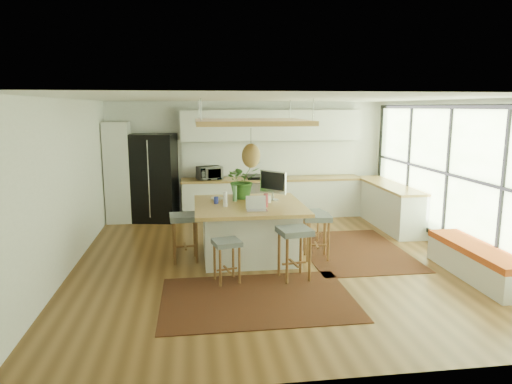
{
  "coord_description": "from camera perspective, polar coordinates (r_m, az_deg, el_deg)",
  "views": [
    {
      "loc": [
        -1.28,
        -7.38,
        2.57
      ],
      "look_at": [
        -0.2,
        0.5,
        1.1
      ],
      "focal_mm": 32.34,
      "sensor_mm": 36.0,
      "label": 1
    }
  ],
  "objects": [
    {
      "name": "floor",
      "position": [
        7.91,
        1.95,
        -8.48
      ],
      "size": [
        7.0,
        7.0,
        0.0
      ],
      "primitive_type": "plane",
      "color": "#523417",
      "rests_on": "ground"
    },
    {
      "name": "ceiling",
      "position": [
        7.49,
        2.08,
        11.47
      ],
      "size": [
        7.0,
        7.0,
        0.0
      ],
      "primitive_type": "plane",
      "rotation": [
        3.14,
        0.0,
        0.0
      ],
      "color": "white",
      "rests_on": "ground"
    },
    {
      "name": "wall_back",
      "position": [
        11.02,
        -1.08,
        4.12
      ],
      "size": [
        6.5,
        0.0,
        6.5
      ],
      "primitive_type": "plane",
      "rotation": [
        1.57,
        0.0,
        0.0
      ],
      "color": "silver",
      "rests_on": "ground"
    },
    {
      "name": "wall_front",
      "position": [
        4.26,
        10.06,
        -6.33
      ],
      "size": [
        6.5,
        0.0,
        6.5
      ],
      "primitive_type": "plane",
      "rotation": [
        -1.57,
        0.0,
        0.0
      ],
      "color": "silver",
      "rests_on": "ground"
    },
    {
      "name": "wall_left",
      "position": [
        7.73,
        -22.46,
        0.6
      ],
      "size": [
        0.0,
        7.0,
        7.0
      ],
      "primitive_type": "plane",
      "rotation": [
        1.57,
        0.0,
        1.57
      ],
      "color": "silver",
      "rests_on": "ground"
    },
    {
      "name": "wall_right",
      "position": [
        8.74,
        23.52,
        1.58
      ],
      "size": [
        0.0,
        7.0,
        7.0
      ],
      "primitive_type": "plane",
      "rotation": [
        1.57,
        0.0,
        -1.57
      ],
      "color": "silver",
      "rests_on": "ground"
    },
    {
      "name": "window_wall",
      "position": [
        8.72,
        23.37,
        1.9
      ],
      "size": [
        0.1,
        6.2,
        2.6
      ],
      "primitive_type": null,
      "color": "black",
      "rests_on": "wall_right"
    },
    {
      "name": "pantry",
      "position": [
        10.79,
        -16.65,
        2.34
      ],
      "size": [
        0.55,
        0.6,
        2.25
      ],
      "primitive_type": "cube",
      "color": "silver",
      "rests_on": "floor"
    },
    {
      "name": "back_counter_base",
      "position": [
        10.92,
        2.0,
        -0.78
      ],
      "size": [
        4.2,
        0.6,
        0.88
      ],
      "primitive_type": "cube",
      "color": "silver",
      "rests_on": "floor"
    },
    {
      "name": "back_counter_top",
      "position": [
        10.84,
        2.01,
        1.61
      ],
      "size": [
        4.24,
        0.64,
        0.05
      ],
      "primitive_type": "cube",
      "color": "olive",
      "rests_on": "back_counter_base"
    },
    {
      "name": "backsplash",
      "position": [
        11.08,
        1.76,
        4.15
      ],
      "size": [
        4.2,
        0.02,
        0.8
      ],
      "primitive_type": "cube",
      "color": "white",
      "rests_on": "wall_back"
    },
    {
      "name": "upper_cabinets",
      "position": [
        10.86,
        1.93,
        8.25
      ],
      "size": [
        4.2,
        0.34,
        0.7
      ],
      "primitive_type": "cube",
      "color": "silver",
      "rests_on": "wall_back"
    },
    {
      "name": "range",
      "position": [
        10.87,
        0.7,
        -0.5
      ],
      "size": [
        0.76,
        0.62,
        1.0
      ],
      "primitive_type": null,
      "color": "#A5A5AA",
      "rests_on": "floor"
    },
    {
      "name": "right_counter_base",
      "position": [
        10.49,
        16.04,
        -1.65
      ],
      "size": [
        0.6,
        2.5,
        0.88
      ],
      "primitive_type": "cube",
      "color": "silver",
      "rests_on": "floor"
    },
    {
      "name": "right_counter_top",
      "position": [
        10.41,
        16.17,
        0.83
      ],
      "size": [
        0.64,
        2.54,
        0.05
      ],
      "primitive_type": "cube",
      "color": "olive",
      "rests_on": "right_counter_base"
    },
    {
      "name": "window_bench",
      "position": [
        7.83,
        25.58,
        -7.81
      ],
      "size": [
        0.52,
        2.0,
        0.5
      ],
      "primitive_type": null,
      "color": "silver",
      "rests_on": "floor"
    },
    {
      "name": "ceiling_panel",
      "position": [
        7.85,
        -0.63,
        6.68
      ],
      "size": [
        1.86,
        1.86,
        0.8
      ],
      "primitive_type": null,
      "color": "olive",
      "rests_on": "ceiling"
    },
    {
      "name": "rug_near",
      "position": [
        6.42,
        0.19,
        -13.06
      ],
      "size": [
        2.6,
        1.8,
        0.01
      ],
      "primitive_type": "cube",
      "color": "black",
      "rests_on": "floor"
    },
    {
      "name": "rug_right",
      "position": [
        8.62,
        11.88,
        -7.06
      ],
      "size": [
        1.8,
        2.6,
        0.01
      ],
      "primitive_type": "cube",
      "color": "black",
      "rests_on": "floor"
    },
    {
      "name": "fridge",
      "position": [
        10.72,
        -12.54,
        1.4
      ],
      "size": [
        1.11,
        0.94,
        1.98
      ],
      "primitive_type": null,
      "rotation": [
        0.0,
        0.0,
        -0.18
      ],
      "color": "black",
      "rests_on": "floor"
    },
    {
      "name": "island",
      "position": [
        8.03,
        -0.89,
        -4.72
      ],
      "size": [
        1.85,
        1.85,
        0.93
      ],
      "primitive_type": null,
      "color": "olive",
      "rests_on": "floor"
    },
    {
      "name": "stool_near_left",
      "position": [
        6.88,
        -3.63,
        -8.31
      ],
      "size": [
        0.46,
        0.46,
        0.65
      ],
      "primitive_type": null,
      "rotation": [
        0.0,
        0.0,
        0.23
      ],
      "color": "#4D5355",
      "rests_on": "floor"
    },
    {
      "name": "stool_near_right",
      "position": [
        7.03,
        4.74,
        -7.92
      ],
      "size": [
        0.53,
        0.53,
        0.79
      ],
      "primitive_type": null,
      "rotation": [
        0.0,
        0.0,
        0.15
      ],
      "color": "#4D5355",
      "rests_on": "floor"
    },
    {
      "name": "stool_right_front",
      "position": [
        7.99,
        7.5,
        -5.72
      ],
      "size": [
        0.51,
        0.51,
        0.77
      ],
      "primitive_type": null,
      "rotation": [
        0.0,
        0.0,
        1.45
      ],
      "color": "#4D5355",
      "rests_on": "floor"
    },
    {
      "name": "stool_right_back",
      "position": [
        8.79,
        7.17,
        -4.21
      ],
      "size": [
        0.44,
        0.44,
        0.65
      ],
      "primitive_type": null,
      "rotation": [
        0.0,
        0.0,
        1.71
      ],
      "color": "#4D5355",
      "rests_on": "floor"
    },
    {
      "name": "stool_left_side",
      "position": [
        7.91,
        -8.78,
        -5.9
      ],
      "size": [
        0.51,
        0.51,
        0.8
      ],
      "primitive_type": null,
      "rotation": [
        0.0,
        0.0,
        -1.49
      ],
      "color": "#4D5355",
      "rests_on": "floor"
    },
    {
      "name": "laptop",
      "position": [
        7.37,
        0.1,
        -1.43
      ],
      "size": [
        0.33,
        0.35,
        0.24
      ],
      "primitive_type": null,
      "rotation": [
        0.0,
        0.0,
        -0.01
      ],
      "color": "#A5A5AA",
      "rests_on": "island"
    },
    {
      "name": "monitor",
      "position": [
        8.19,
        2.11,
        0.77
      ],
      "size": [
        0.54,
        0.57,
        0.54
      ],
      "primitive_type": null,
      "rotation": [
        0.0,
        0.0,
        -0.84
      ],
      "color": "#A5A5AA",
      "rests_on": "island"
    },
    {
      "name": "microwave",
      "position": [
        10.65,
        -5.77,
        2.53
      ],
      "size": [
        0.61,
        0.45,
        0.37
      ],
      "primitive_type": "imported",
      "rotation": [
        0.0,
        0.0,
        0.32
      ],
      "color": "#A5A5AA",
      "rests_on": "back_counter_top"
    },
    {
      "name": "island_plant",
      "position": [
        8.36,
        -1.67,
        1.03
      ],
      "size": [
        0.78,
        0.83,
        0.54
      ],
      "primitive_type": "imported",
      "rotation": [
        0.0,
        0.0,
        0.28
      ],
      "color": "#1E4C19",
      "rests_on": "island"
    },
    {
      "name": "island_bowl",
      "position": [
        8.2,
        -4.87,
        -0.91
      ],
      "size": [
        0.22,
        0.22,
        0.05
      ],
      "primitive_type": "imported",
      "rotation": [
        0.0,
        0.0,
        0.04
      ],
      "color": "white",
      "rests_on": "island"
    },
    {
      "name": "island_bottle_0",
      "position": [
        7.96,
        -4.92,
        -0.76
      ],
      "size": [
        0.07,
        0.07,
        0.19
      ],
      "primitive_type": "cylinder",
      "color": "#3041C3",
      "rests_on": "island"
    },
    {
      "name": "island_bottle_1",
      "position": [
        7.72,
        -3.72,
        -1.09
      ],
      "size": [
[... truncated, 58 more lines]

